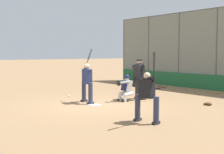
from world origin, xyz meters
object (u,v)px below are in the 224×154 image
(spare_bat_by_padding, at_px, (134,85))
(baseball_loose, at_px, (69,96))
(batter_on_deck, at_px, (147,95))
(spare_bat_third_base_side, at_px, (156,89))
(catcher_behind_plate, at_px, (125,87))
(umpire_home, at_px, (140,78))
(batter_at_plate, at_px, (87,82))
(spare_bat_first_base_side, at_px, (220,93))
(fielding_glove_on_dirt, at_px, (208,104))
(spare_bat_near_backstop, at_px, (161,87))

(spare_bat_by_padding, relative_size, baseball_loose, 8.69)
(batter_on_deck, bearing_deg, spare_bat_third_base_side, 121.90)
(catcher_behind_plate, xyz_separation_m, umpire_home, (0.03, -0.83, 0.38))
(batter_at_plate, height_order, catcher_behind_plate, batter_at_plate)
(baseball_loose, bearing_deg, spare_bat_first_base_side, -118.35)
(spare_bat_by_padding, distance_m, spare_bat_third_base_side, 2.27)
(catcher_behind_plate, xyz_separation_m, fielding_glove_on_dirt, (-2.80, -1.88, -0.53))
(batter_on_deck, bearing_deg, fielding_glove_on_dirt, 89.80)
(fielding_glove_on_dirt, bearing_deg, spare_bat_near_backstop, -29.52)
(spare_bat_third_base_side, bearing_deg, spare_bat_near_backstop, 35.90)
(fielding_glove_on_dirt, bearing_deg, batter_at_plate, 45.58)
(umpire_home, relative_size, baseball_loose, 24.18)
(spare_bat_by_padding, distance_m, spare_bat_first_base_side, 5.57)
(batter_at_plate, distance_m, spare_bat_third_base_side, 5.95)
(fielding_glove_on_dirt, bearing_deg, baseball_loose, 30.65)
(spare_bat_first_base_side, bearing_deg, umpire_home, 28.33)
(batter_at_plate, distance_m, spare_bat_first_base_side, 7.16)
(catcher_behind_plate, distance_m, spare_bat_near_backstop, 5.77)
(fielding_glove_on_dirt, relative_size, baseball_loose, 4.32)
(spare_bat_first_base_side, xyz_separation_m, fielding_glove_on_dirt, (-1.78, 3.48, 0.02))
(batter_at_plate, bearing_deg, baseball_loose, 3.46)
(umpire_home, bearing_deg, batter_at_plate, 78.71)
(spare_bat_first_base_side, bearing_deg, batter_on_deck, 60.12)
(batter_on_deck, bearing_deg, spare_bat_near_backstop, 120.43)
(spare_bat_near_backstop, distance_m, baseball_loose, 6.34)
(spare_bat_by_padding, relative_size, spare_bat_first_base_side, 0.92)
(batter_at_plate, height_order, baseball_loose, batter_at_plate)
(batter_on_deck, distance_m, baseball_loose, 6.25)
(fielding_glove_on_dirt, bearing_deg, batter_on_deck, 100.84)
(catcher_behind_plate, distance_m, spare_bat_first_base_side, 5.49)
(catcher_behind_plate, relative_size, umpire_home, 0.63)
(batter_at_plate, relative_size, fielding_glove_on_dirt, 6.99)
(batter_on_deck, xyz_separation_m, spare_bat_third_base_side, (5.80, -6.23, -0.78))
(spare_bat_near_backstop, relative_size, spare_bat_by_padding, 1.24)
(spare_bat_by_padding, bearing_deg, spare_bat_near_backstop, -119.78)
(umpire_home, bearing_deg, spare_bat_third_base_side, -54.36)
(spare_bat_first_base_side, bearing_deg, spare_bat_third_base_side, -27.26)
(catcher_behind_plate, bearing_deg, umpire_home, -80.05)
(spare_bat_near_backstop, distance_m, spare_bat_first_base_side, 3.81)
(spare_bat_by_padding, bearing_deg, batter_at_plate, 163.49)
(batter_on_deck, height_order, spare_bat_near_backstop, batter_on_deck)
(umpire_home, distance_m, baseball_loose, 3.45)
(batter_on_deck, relative_size, spare_bat_near_backstop, 2.64)
(batter_at_plate, xyz_separation_m, fielding_glove_on_dirt, (-3.38, -3.44, -0.82))
(batter_on_deck, height_order, baseball_loose, batter_on_deck)
(umpire_home, xyz_separation_m, baseball_loose, (2.55, 2.14, -0.93))
(spare_bat_third_base_side, bearing_deg, spare_bat_first_base_side, -62.63)
(umpire_home, xyz_separation_m, spare_bat_third_base_side, (2.20, -3.26, -0.93))
(batter_on_deck, bearing_deg, spare_bat_first_base_side, 97.71)
(umpire_home, relative_size, spare_bat_near_backstop, 2.25)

